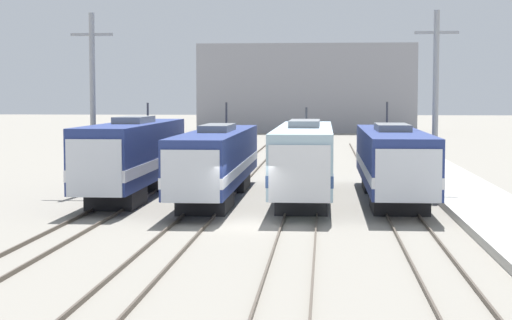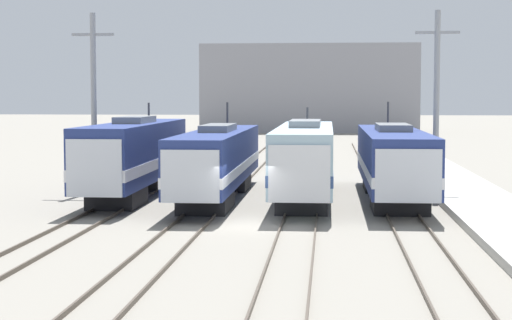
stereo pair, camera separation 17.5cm
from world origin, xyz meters
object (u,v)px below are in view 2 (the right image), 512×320
locomotive_center_left (217,161)px  catenary_tower_right (436,99)px  catenary_tower_left (94,99)px  locomotive_far_right (393,161)px  locomotive_far_left (133,156)px  locomotive_center_right (305,159)px

locomotive_center_left → catenary_tower_right: 12.45m
locomotive_center_left → catenary_tower_left: size_ratio=1.84×
locomotive_far_right → catenary_tower_right: bearing=47.7°
locomotive_far_left → locomotive_center_right: size_ratio=0.89×
locomotive_center_right → catenary_tower_left: bearing=166.7°
locomotive_far_left → locomotive_center_left: size_ratio=0.88×
locomotive_center_left → locomotive_center_right: (4.57, 0.29, 0.11)m
locomotive_far_right → catenary_tower_left: bearing=170.6°
locomotive_center_right → catenary_tower_right: bearing=21.8°
locomotive_center_right → catenary_tower_left: (-11.96, 2.82, 3.10)m
locomotive_far_left → locomotive_center_right: 9.14m
catenary_tower_left → catenary_tower_right: 19.01m
locomotive_far_right → locomotive_center_right: bearing=-178.9°
catenary_tower_left → locomotive_far_right: bearing=-9.4°
catenary_tower_right → locomotive_center_right: bearing=-158.2°
locomotive_center_left → locomotive_center_right: 4.58m
locomotive_far_left → locomotive_center_right: locomotive_far_left is taller
catenary_tower_right → locomotive_far_left: bearing=-170.8°
catenary_tower_left → catenary_tower_right: (19.01, 0.00, 0.00)m
locomotive_center_right → catenary_tower_left: size_ratio=1.83×
locomotive_center_right → catenary_tower_left: 12.67m
catenary_tower_left → catenary_tower_right: size_ratio=1.00×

